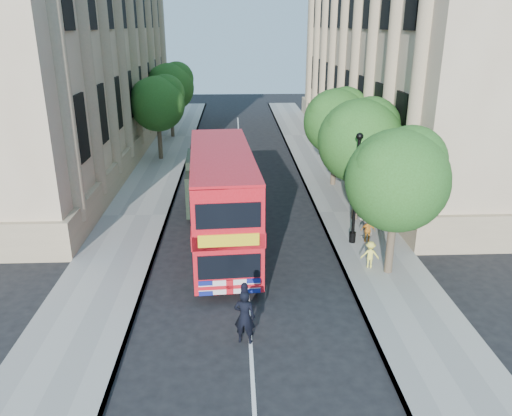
{
  "coord_description": "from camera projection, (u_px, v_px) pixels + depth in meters",
  "views": [
    {
      "loc": [
        -0.42,
        -15.06,
        9.65
      ],
      "look_at": [
        0.46,
        4.88,
        2.3
      ],
      "focal_mm": 35.0,
      "sensor_mm": 36.0,
      "label": 1
    }
  ],
  "objects": [
    {
      "name": "tree_right_mid",
      "position": [
        361.0,
        137.0,
        24.64
      ],
      "size": [
        4.2,
        4.2,
        6.37
      ],
      "color": "#473828",
      "rests_on": "ground"
    },
    {
      "name": "child_b",
      "position": [
        370.0,
        255.0,
        20.66
      ],
      "size": [
        0.8,
        0.53,
        1.16
      ],
      "primitive_type": "imported",
      "rotation": [
        0.0,
        0.0,
        3.0
      ],
      "color": "#F1E852",
      "rests_on": "pavement_right"
    },
    {
      "name": "ground",
      "position": [
        249.0,
        318.0,
        17.47
      ],
      "size": [
        120.0,
        120.0,
        0.0
      ],
      "primitive_type": "plane",
      "color": "black",
      "rests_on": "ground"
    },
    {
      "name": "police_constable",
      "position": [
        245.0,
        317.0,
        15.81
      ],
      "size": [
        0.78,
        0.61,
        1.89
      ],
      "primitive_type": "imported",
      "rotation": [
        0.0,
        0.0,
        2.89
      ],
      "color": "black",
      "rests_on": "ground"
    },
    {
      "name": "tree_left_back",
      "position": [
        170.0,
        85.0,
        43.75
      ],
      "size": [
        4.2,
        4.2,
        6.65
      ],
      "color": "#473828",
      "rests_on": "ground"
    },
    {
      "name": "pavement_right",
      "position": [
        349.0,
        213.0,
        27.06
      ],
      "size": [
        3.5,
        80.0,
        0.12
      ],
      "primitive_type": "cube",
      "color": "gray",
      "rests_on": "ground"
    },
    {
      "name": "building_left",
      "position": [
        49.0,
        34.0,
        36.28
      ],
      "size": [
        12.0,
        38.0,
        18.0
      ],
      "primitive_type": "cube",
      "color": "tan",
      "rests_on": "ground"
    },
    {
      "name": "double_decker_bus",
      "position": [
        222.0,
        198.0,
        21.91
      ],
      "size": [
        3.21,
        9.87,
        4.49
      ],
      "rotation": [
        0.0,
        0.0,
        0.07
      ],
      "color": "red",
      "rests_on": "ground"
    },
    {
      "name": "tree_left_far",
      "position": [
        158.0,
        101.0,
        36.34
      ],
      "size": [
        4.0,
        4.0,
        6.3
      ],
      "color": "#473828",
      "rests_on": "ground"
    },
    {
      "name": "child_a",
      "position": [
        368.0,
        231.0,
        23.1
      ],
      "size": [
        0.7,
        0.37,
        1.13
      ],
      "primitive_type": "imported",
      "rotation": [
        0.0,
        0.0,
        2.99
      ],
      "color": "orange",
      "rests_on": "pavement_right"
    },
    {
      "name": "tree_right_near",
      "position": [
        398.0,
        175.0,
        19.09
      ],
      "size": [
        4.0,
        4.0,
        6.08
      ],
      "color": "#473828",
      "rests_on": "ground"
    },
    {
      "name": "building_right",
      "position": [
        422.0,
        34.0,
        37.43
      ],
      "size": [
        12.0,
        38.0,
        18.0
      ],
      "primitive_type": "cube",
      "color": "tan",
      "rests_on": "ground"
    },
    {
      "name": "lamp_post",
      "position": [
        356.0,
        194.0,
        22.43
      ],
      "size": [
        0.32,
        0.32,
        5.16
      ],
      "color": "black",
      "rests_on": "pavement_right"
    },
    {
      "name": "box_van",
      "position": [
        206.0,
        184.0,
        27.41
      ],
      "size": [
        2.27,
        5.12,
        2.88
      ],
      "rotation": [
        0.0,
        0.0,
        0.04
      ],
      "color": "black",
      "rests_on": "ground"
    },
    {
      "name": "pavement_left",
      "position": [
        136.0,
        216.0,
        26.58
      ],
      "size": [
        3.5,
        80.0,
        0.12
      ],
      "primitive_type": "cube",
      "color": "gray",
      "rests_on": "ground"
    },
    {
      "name": "woman_pedestrian",
      "position": [
        366.0,
        218.0,
        23.61
      ],
      "size": [
        1.12,
        1.1,
        1.82
      ],
      "primitive_type": "imported",
      "rotation": [
        0.0,
        0.0,
        3.87
      ],
      "color": "beige",
      "rests_on": "pavement_right"
    },
    {
      "name": "tree_right_far",
      "position": [
        337.0,
        118.0,
        30.31
      ],
      "size": [
        4.0,
        4.0,
        6.15
      ],
      "color": "#473828",
      "rests_on": "ground"
    }
  ]
}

